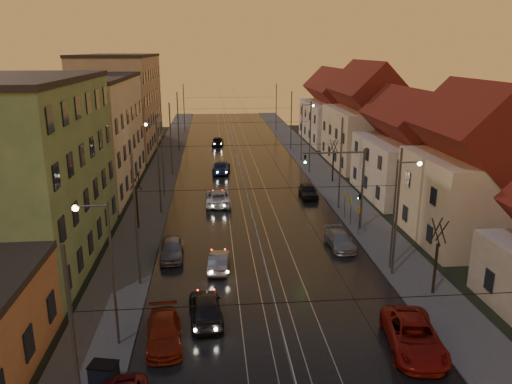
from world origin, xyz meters
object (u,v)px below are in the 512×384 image
object	(u,v)px
driving_car_0	(206,307)
parked_right_1	(340,240)
street_lamp_3	(304,126)
parked_left_3	(172,249)
driving_car_2	(218,197)
driving_car_3	(221,167)
driving_car_1	(219,261)
street_lamp_0	(106,261)
parked_right_2	(308,191)
driving_car_4	(218,141)
dumpster	(104,376)
traffic_light_mast	(351,179)
parked_left_2	(164,332)
street_lamp_1	(399,204)
parked_right_0	(414,336)
street_lamp_2	(159,151)

from	to	relation	value
driving_car_0	parked_right_1	xyz separation A→B (m)	(10.48, 10.08, -0.16)
street_lamp_3	parked_left_3	bearing A→B (deg)	-116.09
driving_car_2	parked_right_1	world-z (taller)	driving_car_2
driving_car_3	parked_left_3	bearing A→B (deg)	85.64
street_lamp_3	driving_car_1	xyz separation A→B (m)	(-12.45, -34.97, -4.25)
street_lamp_0	parked_right_2	xyz separation A→B (m)	(15.51, 26.22, -4.18)
driving_car_0	parked_left_3	xyz separation A→B (m)	(-2.61, 9.19, -0.06)
street_lamp_0	driving_car_4	distance (m)	57.27
driving_car_4	parked_left_3	bearing A→B (deg)	89.48
dumpster	driving_car_0	bearing A→B (deg)	64.03
driving_car_0	driving_car_3	size ratio (longest dim) A/B	0.89
street_lamp_0	traffic_light_mast	distance (m)	23.42
street_lamp_3	parked_left_2	bearing A→B (deg)	-109.47
street_lamp_1	street_lamp_0	bearing A→B (deg)	-156.28
driving_car_3	parked_right_0	bearing A→B (deg)	107.72
driving_car_1	dumpster	size ratio (longest dim) A/B	3.22
driving_car_3	parked_right_2	size ratio (longest dim) A/B	1.24
driving_car_1	street_lamp_1	bearing A→B (deg)	-179.56
street_lamp_0	parked_left_3	size ratio (longest dim) A/B	1.89
driving_car_1	driving_car_2	world-z (taller)	driving_car_2
street_lamp_1	driving_car_4	distance (m)	50.33
driving_car_4	parked_left_3	world-z (taller)	driving_car_4
parked_left_3	parked_right_1	world-z (taller)	parked_left_3
street_lamp_3	parked_right_1	bearing A→B (deg)	-95.15
parked_right_0	parked_right_1	bearing A→B (deg)	99.26
driving_car_2	driving_car_3	size ratio (longest dim) A/B	1.04
driving_car_4	parked_left_2	bearing A→B (deg)	90.93
parked_right_0	parked_right_1	size ratio (longest dim) A/B	1.32
parked_left_2	parked_left_3	size ratio (longest dim) A/B	1.07
street_lamp_3	driving_car_3	xyz separation A→B (m)	(-11.61, -5.96, -4.14)
driving_car_0	parked_left_3	size ratio (longest dim) A/B	1.08
driving_car_3	traffic_light_mast	bearing A→B (deg)	120.34
parked_left_3	driving_car_4	bearing A→B (deg)	82.28
driving_car_1	driving_car_3	bearing A→B (deg)	-86.47
street_lamp_3	parked_right_2	bearing A→B (deg)	-98.64
driving_car_2	driving_car_4	world-z (taller)	driving_car_2
street_lamp_2	traffic_light_mast	world-z (taller)	street_lamp_2
driving_car_4	parked_left_2	size ratio (longest dim) A/B	0.95
driving_car_4	parked_left_2	xyz separation A→B (m)	(-3.75, -56.73, -0.08)
traffic_light_mast	driving_car_4	size ratio (longest dim) A/B	1.66
driving_car_1	parked_right_1	distance (m)	10.15
parked_left_2	parked_right_1	bearing A→B (deg)	38.72
driving_car_3	parked_left_3	world-z (taller)	driving_car_3
driving_car_1	driving_car_4	xyz separation A→B (m)	(0.66, 47.73, 0.10)
street_lamp_0	driving_car_1	xyz separation A→B (m)	(5.76, 9.03, -4.25)
street_lamp_1	driving_car_3	xyz separation A→B (m)	(-11.61, 30.04, -4.14)
parked_right_0	parked_right_2	bearing A→B (deg)	98.30
street_lamp_1	parked_left_2	world-z (taller)	street_lamp_1
parked_right_1	street_lamp_1	bearing A→B (deg)	-58.81
parked_left_3	parked_right_2	bearing A→B (deg)	45.65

